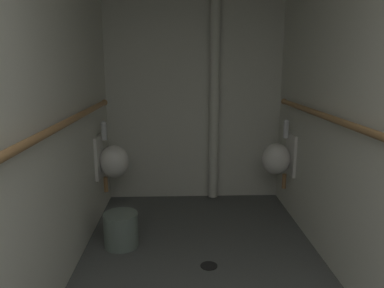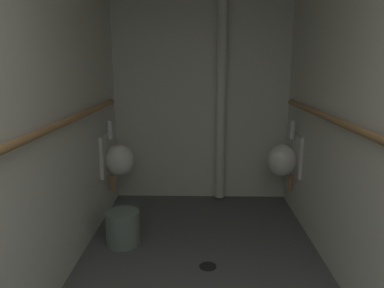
{
  "view_description": "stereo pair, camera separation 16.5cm",
  "coord_description": "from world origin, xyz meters",
  "px_view_note": "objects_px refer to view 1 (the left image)",
  "views": [
    {
      "loc": [
        -0.18,
        -0.13,
        1.61
      ],
      "look_at": [
        -0.08,
        2.7,
        0.98
      ],
      "focal_mm": 33.94,
      "sensor_mm": 36.0,
      "label": 1
    },
    {
      "loc": [
        -0.01,
        -0.13,
        1.61
      ],
      "look_at": [
        -0.08,
        2.7,
        0.98
      ],
      "focal_mm": 33.94,
      "sensor_mm": 36.0,
      "label": 2
    }
  ],
  "objects_px": {
    "standpipe_back_wall": "(214,93)",
    "waste_bin": "(121,230)",
    "urinal_right_mid": "(278,158)",
    "floor_drain": "(209,266)",
    "urinal_left_mid": "(112,160)"
  },
  "relations": [
    {
      "from": "standpipe_back_wall",
      "to": "waste_bin",
      "type": "height_order",
      "value": "standpipe_back_wall"
    },
    {
      "from": "urinal_right_mid",
      "to": "floor_drain",
      "type": "xyz_separation_m",
      "value": [
        -0.82,
        -1.05,
        -0.62
      ]
    },
    {
      "from": "urinal_left_mid",
      "to": "urinal_right_mid",
      "type": "xyz_separation_m",
      "value": [
        1.76,
        0.04,
        0.0
      ]
    },
    {
      "from": "urinal_right_mid",
      "to": "standpipe_back_wall",
      "type": "relative_size",
      "value": 0.3
    },
    {
      "from": "standpipe_back_wall",
      "to": "floor_drain",
      "type": "relative_size",
      "value": 17.87
    },
    {
      "from": "urinal_left_mid",
      "to": "waste_bin",
      "type": "xyz_separation_m",
      "value": [
        0.17,
        -0.64,
        -0.47
      ]
    },
    {
      "from": "urinal_right_mid",
      "to": "standpipe_back_wall",
      "type": "xyz_separation_m",
      "value": [
        -0.65,
        0.47,
        0.65
      ]
    },
    {
      "from": "urinal_right_mid",
      "to": "urinal_left_mid",
      "type": "bearing_deg",
      "value": -178.84
    },
    {
      "from": "waste_bin",
      "to": "standpipe_back_wall",
      "type": "bearing_deg",
      "value": 50.91
    },
    {
      "from": "urinal_right_mid",
      "to": "waste_bin",
      "type": "bearing_deg",
      "value": -156.79
    },
    {
      "from": "urinal_left_mid",
      "to": "floor_drain",
      "type": "relative_size",
      "value": 5.39
    },
    {
      "from": "urinal_left_mid",
      "to": "standpipe_back_wall",
      "type": "bearing_deg",
      "value": 24.64
    },
    {
      "from": "standpipe_back_wall",
      "to": "urinal_left_mid",
      "type": "bearing_deg",
      "value": -155.36
    },
    {
      "from": "standpipe_back_wall",
      "to": "waste_bin",
      "type": "distance_m",
      "value": 1.86
    },
    {
      "from": "urinal_left_mid",
      "to": "urinal_right_mid",
      "type": "relative_size",
      "value": 1.0
    }
  ]
}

